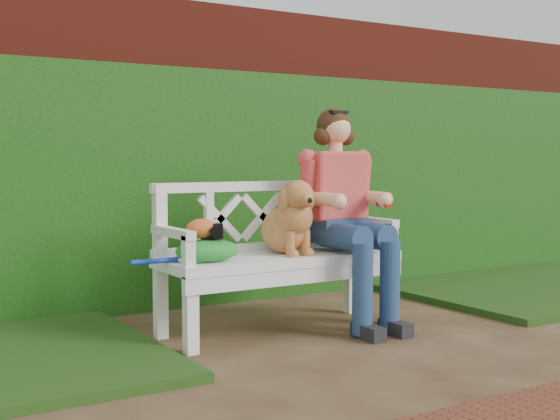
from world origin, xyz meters
TOP-DOWN VIEW (x-y plane):
  - ground at (0.00, 0.00)m, footprint 60.00×60.00m
  - brick_wall at (0.00, 1.90)m, footprint 10.00×0.30m
  - ivy_hedge at (0.00, 1.68)m, footprint 10.00×0.18m
  - grass_right at (2.40, 0.90)m, footprint 2.60×2.00m
  - garden_bench at (-0.27, 0.65)m, footprint 1.64×0.77m
  - seated_woman at (0.16, 0.63)m, footprint 0.79×0.91m
  - dog at (-0.23, 0.62)m, footprint 0.37×0.46m
  - tennis_racket at (-0.83, 0.64)m, footprint 0.64×0.28m
  - green_bag at (-0.79, 0.59)m, footprint 0.41×0.33m
  - camera_item at (-0.76, 0.60)m, footprint 0.15×0.14m
  - baseball_glove at (-0.82, 0.61)m, footprint 0.19×0.15m

SIDE VIEW (x-z plane):
  - ground at x=0.00m, z-range 0.00..0.00m
  - grass_right at x=2.40m, z-range 0.00..0.05m
  - garden_bench at x=-0.27m, z-range 0.00..0.48m
  - tennis_racket at x=-0.83m, z-range 0.48..0.51m
  - green_bag at x=-0.79m, z-range 0.48..0.61m
  - camera_item at x=-0.76m, z-range 0.61..0.69m
  - baseball_glove at x=-0.82m, z-range 0.61..0.72m
  - seated_woman at x=0.16m, z-range 0.00..1.35m
  - dog at x=-0.23m, z-range 0.48..0.94m
  - ivy_hedge at x=0.00m, z-range 0.00..1.70m
  - brick_wall at x=0.00m, z-range 0.00..2.20m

